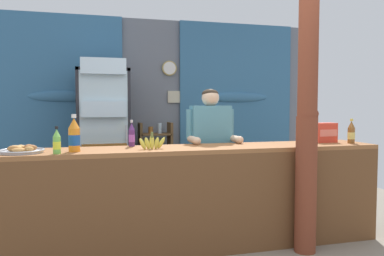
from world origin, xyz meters
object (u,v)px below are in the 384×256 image
object	(u,v)px
timber_post	(307,122)
bottle_shelf_rack	(155,159)
stall_counter	(205,187)
plastic_lawn_chair	(248,168)
soda_bottle_lime_soda	(57,142)
soda_bottle_iced_tea	(351,133)
drink_fridge	(103,128)
shopkeeper	(211,141)
soda_bottle_orange_soda	(74,136)
banana_bunch	(152,143)
pastry_tray	(22,150)
soda_bottle_grape_soda	(132,135)
snack_box_crackers	(325,133)

from	to	relation	value
timber_post	bottle_shelf_rack	bearing A→B (deg)	112.82
stall_counter	plastic_lawn_chair	size ratio (longest dim) A/B	4.14
stall_counter	soda_bottle_lime_soda	world-z (taller)	soda_bottle_lime_soda
bottle_shelf_rack	soda_bottle_iced_tea	size ratio (longest dim) A/B	4.35
drink_fridge	shopkeeper	size ratio (longest dim) A/B	1.26
drink_fridge	soda_bottle_orange_soda	size ratio (longest dim) A/B	6.07
plastic_lawn_chair	timber_post	bearing A→B (deg)	-96.64
soda_bottle_orange_soda	banana_bunch	world-z (taller)	soda_bottle_orange_soda
pastry_tray	soda_bottle_grape_soda	bearing A→B (deg)	15.95
timber_post	pastry_tray	xyz separation A→B (m)	(-2.50, 0.33, -0.22)
soda_bottle_orange_soda	snack_box_crackers	bearing A→B (deg)	3.74
drink_fridge	banana_bunch	distance (m)	1.82
stall_counter	drink_fridge	world-z (taller)	drink_fridge
soda_bottle_orange_soda	soda_bottle_lime_soda	size ratio (longest dim) A/B	1.42
plastic_lawn_chair	snack_box_crackers	xyz separation A→B (m)	(0.30, -1.35, 0.59)
soda_bottle_grape_soda	pastry_tray	size ratio (longest dim) A/B	0.70
plastic_lawn_chair	shopkeeper	xyz separation A→B (m)	(-0.88, -0.99, 0.49)
pastry_tray	banana_bunch	xyz separation A→B (m)	(1.11, -0.00, 0.03)
soda_bottle_iced_tea	timber_post	bearing A→B (deg)	-157.32
shopkeeper	snack_box_crackers	distance (m)	1.24
soda_bottle_orange_soda	banana_bunch	bearing A→B (deg)	2.01
soda_bottle_iced_tea	snack_box_crackers	distance (m)	0.27
stall_counter	soda_bottle_orange_soda	bearing A→B (deg)	178.25
timber_post	plastic_lawn_chair	xyz separation A→B (m)	(0.21, 1.82, -0.73)
drink_fridge	soda_bottle_grape_soda	xyz separation A→B (m)	(0.21, -1.52, 0.01)
timber_post	soda_bottle_iced_tea	bearing A→B (deg)	22.68
pastry_tray	drink_fridge	bearing A→B (deg)	67.38
timber_post	pastry_tray	distance (m)	2.53
plastic_lawn_chair	pastry_tray	world-z (taller)	pastry_tray
snack_box_crackers	banana_bunch	bearing A→B (deg)	-175.64
soda_bottle_iced_tea	pastry_tray	distance (m)	3.21
soda_bottle_iced_tea	snack_box_crackers	size ratio (longest dim) A/B	1.12
drink_fridge	soda_bottle_grape_soda	size ratio (longest dim) A/B	7.64
bottle_shelf_rack	pastry_tray	distance (m)	2.58
stall_counter	pastry_tray	distance (m)	1.65
snack_box_crackers	banana_bunch	xyz separation A→B (m)	(-1.91, -0.15, -0.05)
soda_bottle_iced_tea	snack_box_crackers	xyz separation A→B (m)	(-0.20, 0.18, -0.01)
shopkeeper	snack_box_crackers	xyz separation A→B (m)	(1.18, -0.36, 0.10)
bottle_shelf_rack	plastic_lawn_chair	bearing A→B (deg)	-25.04
pastry_tray	snack_box_crackers	bearing A→B (deg)	2.75
shopkeeper	snack_box_crackers	world-z (taller)	shopkeeper
shopkeeper	soda_bottle_orange_soda	distance (m)	1.51
soda_bottle_grape_soda	soda_bottle_lime_soda	size ratio (longest dim) A/B	1.13
soda_bottle_iced_tea	soda_bottle_grape_soda	distance (m)	2.28
timber_post	shopkeeper	distance (m)	1.09
soda_bottle_lime_soda	pastry_tray	size ratio (longest dim) A/B	0.62
timber_post	drink_fridge	bearing A→B (deg)	129.65
shopkeeper	soda_bottle_grape_soda	distance (m)	0.92
soda_bottle_orange_soda	snack_box_crackers	size ratio (longest dim) A/B	1.40
drink_fridge	pastry_tray	bearing A→B (deg)	-112.62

